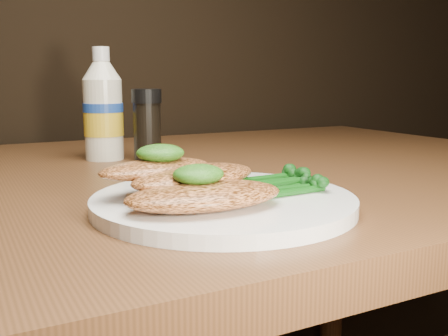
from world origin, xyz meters
TOP-DOWN VIEW (x-y plane):
  - plate at (-0.08, 0.82)m, footprint 0.26×0.26m
  - chicken_front at (-0.12, 0.79)m, footprint 0.15×0.09m
  - chicken_mid at (-0.11, 0.83)m, footprint 0.15×0.10m
  - chicken_back at (-0.14, 0.86)m, footprint 0.13×0.08m
  - pesto_front at (-0.12, 0.80)m, footprint 0.06×0.05m
  - pesto_back at (-0.13, 0.86)m, footprint 0.06×0.06m
  - broccolini_bundle at (-0.03, 0.82)m, footprint 0.15×0.14m
  - mayo_bottle at (-0.10, 1.19)m, footprint 0.06×0.06m
  - pepper_grinder at (-0.05, 1.13)m, footprint 0.06×0.06m

SIDE VIEW (x-z plane):
  - plate at x=-0.08m, z-range 0.75..0.76m
  - broccolini_bundle at x=-0.03m, z-range 0.76..0.78m
  - chicken_front at x=-0.12m, z-range 0.76..0.79m
  - chicken_mid at x=-0.11m, z-range 0.77..0.79m
  - chicken_back at x=-0.14m, z-range 0.78..0.80m
  - pesto_front at x=-0.12m, z-range 0.78..0.80m
  - pesto_back at x=-0.13m, z-range 0.80..0.81m
  - pepper_grinder at x=-0.05m, z-range 0.75..0.86m
  - mayo_bottle at x=-0.10m, z-range 0.75..0.92m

